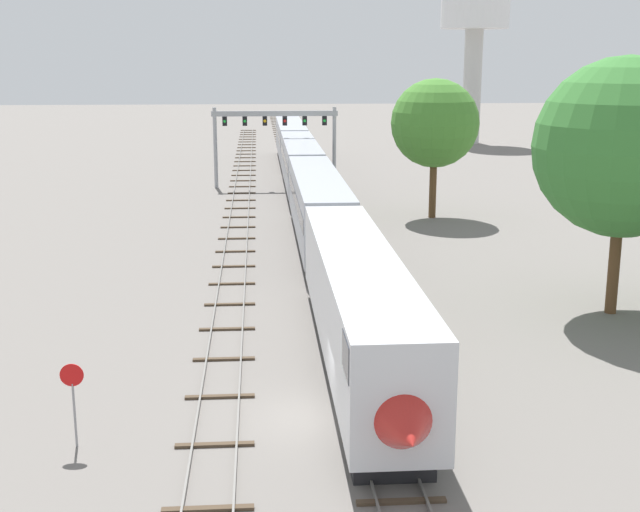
{
  "coord_description": "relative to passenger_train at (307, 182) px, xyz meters",
  "views": [
    {
      "loc": [
        -1.92,
        -27.41,
        12.44
      ],
      "look_at": [
        1.0,
        12.0,
        3.0
      ],
      "focal_mm": 47.03,
      "sensor_mm": 36.0,
      "label": 1
    }
  ],
  "objects": [
    {
      "name": "passenger_train",
      "position": [
        0.0,
        0.0,
        0.0
      ],
      "size": [
        3.04,
        91.16,
        4.8
      ],
      "color": "silver",
      "rests_on": "ground"
    },
    {
      "name": "signal_gantry",
      "position": [
        -2.25,
        14.57,
        3.1
      ],
      "size": [
        12.1,
        0.49,
        7.7
      ],
      "color": "#999BA0",
      "rests_on": "ground"
    },
    {
      "name": "trackside_tree_left",
      "position": [
        9.76,
        -2.24,
        4.78
      ],
      "size": [
        6.84,
        6.84,
        10.83
      ],
      "color": "brown",
      "rests_on": "ground"
    },
    {
      "name": "track_main",
      "position": [
        0.0,
        20.72,
        -2.54
      ],
      "size": [
        2.6,
        200.0,
        0.16
      ],
      "color": "slate",
      "rests_on": "ground"
    },
    {
      "name": "track_near",
      "position": [
        -5.5,
        0.72,
        -2.54
      ],
      "size": [
        2.6,
        160.0,
        0.16
      ],
      "color": "slate",
      "rests_on": "ground"
    },
    {
      "name": "ground_plane",
      "position": [
        -2.0,
        -39.28,
        -2.6
      ],
      "size": [
        400.0,
        400.0,
        0.0
      ],
      "primitive_type": "plane",
      "color": "slate"
    },
    {
      "name": "water_tower",
      "position": [
        27.28,
        55.19,
        14.87
      ],
      "size": [
        9.91,
        9.91,
        22.24
      ],
      "color": "beige",
      "rests_on": "ground"
    },
    {
      "name": "trackside_tree_mid",
      "position": [
        13.46,
        -27.95,
        5.61
      ],
      "size": [
        8.62,
        8.62,
        12.54
      ],
      "color": "brown",
      "rests_on": "ground"
    },
    {
      "name": "stop_sign",
      "position": [
        -10.0,
        -40.98,
        -0.73
      ],
      "size": [
        0.76,
        0.08,
        2.88
      ],
      "color": "gray",
      "rests_on": "ground"
    }
  ]
}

